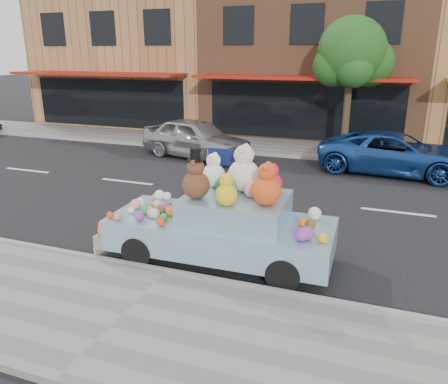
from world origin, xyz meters
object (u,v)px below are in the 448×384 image
at_px(street_tree, 352,58).
at_px(car_blue, 395,153).
at_px(art_car, 223,221).
at_px(car_silver, 196,138).

bearing_deg(street_tree, car_blue, -54.11).
relative_size(street_tree, art_car, 1.15).
distance_m(car_silver, art_car, 8.81).
bearing_deg(art_car, street_tree, 81.47).
relative_size(car_silver, art_car, 0.98).
bearing_deg(car_silver, car_blue, -73.49).
height_order(car_silver, art_car, art_car).
distance_m(car_blue, art_car, 8.62).
height_order(car_blue, art_car, art_car).
relative_size(street_tree, car_silver, 1.18).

